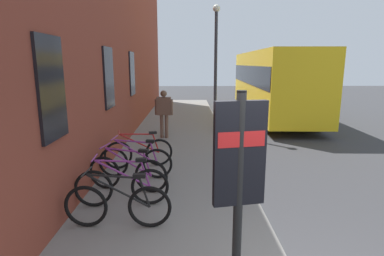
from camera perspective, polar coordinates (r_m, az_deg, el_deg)
The scene contains 12 objects.
ground at distance 9.51m, azimuth 13.85°, elevation -5.49°, with size 60.00×60.00×0.00m, color #38383A.
sidewalk_pavement at distance 11.12m, azimuth -2.64°, elevation -2.31°, with size 24.00×3.50×0.12m, color gray.
station_facade at distance 12.03m, azimuth -12.82°, elevation 15.33°, with size 22.00×0.65×7.14m.
bicycle_beside_lamp at distance 5.34m, azimuth -13.48°, elevation -13.67°, with size 0.48×1.77×0.97m.
bicycle_mid_rack at distance 6.06m, azimuth -12.73°, elevation -10.44°, with size 0.48×1.77×0.97m.
bicycle_far_end at distance 6.72m, azimuth -11.77°, elevation -8.14°, with size 0.56×1.74×0.97m.
bicycle_nearest_sign at distance 7.42m, azimuth -10.37°, elevation -6.16°, with size 0.48×1.77×0.97m.
bicycle_end_of_row at distance 8.14m, azimuth -9.73°, elevation -4.50°, with size 0.59×1.73×0.97m.
transit_info_sign at distance 3.25m, azimuth 8.72°, elevation -7.33°, with size 0.18×0.56×2.40m.
city_bus at distance 16.74m, azimuth 14.56°, elevation 8.54°, with size 10.58×2.91×3.35m.
pedestrian_near_bus at distance 11.12m, azimuth -5.22°, elevation 3.50°, with size 0.28×0.65×1.72m.
street_lamp at distance 12.25m, azimuth 4.41°, elevation 12.87°, with size 0.28×0.28×4.82m.
Camera 1 is at (-2.78, 1.39, 2.78)m, focal length 28.87 mm.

